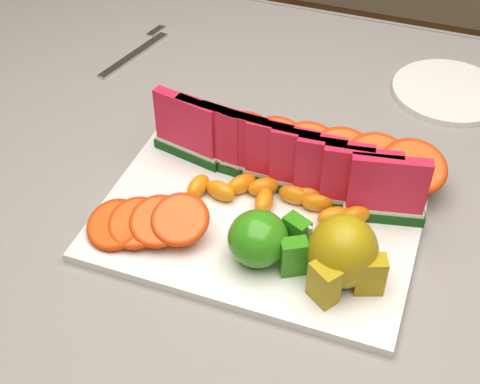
% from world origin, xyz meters
% --- Properties ---
extents(table, '(1.40, 0.90, 0.75)m').
position_xyz_m(table, '(0.00, 0.00, 0.65)').
color(table, '#472C16').
rests_on(table, ground).
extents(tablecloth, '(1.53, 1.03, 0.20)m').
position_xyz_m(tablecloth, '(0.00, 0.00, 0.72)').
color(tablecloth, gray).
rests_on(tablecloth, table).
extents(platter, '(0.40, 0.30, 0.01)m').
position_xyz_m(platter, '(0.01, -0.06, 0.76)').
color(platter, silver).
rests_on(platter, tablecloth).
extents(apple_cluster, '(0.10, 0.08, 0.07)m').
position_xyz_m(apple_cluster, '(0.04, -0.13, 0.80)').
color(apple_cluster, '#2F9419').
rests_on(apple_cluster, platter).
extents(pear_cluster, '(0.10, 0.11, 0.09)m').
position_xyz_m(pear_cluster, '(0.13, -0.13, 0.81)').
color(pear_cluster, '#A26E09').
rests_on(pear_cluster, platter).
extents(side_plate, '(0.19, 0.19, 0.01)m').
position_xyz_m(side_plate, '(0.20, 0.31, 0.76)').
color(side_plate, silver).
rests_on(side_plate, tablecloth).
extents(fork, '(0.05, 0.19, 0.00)m').
position_xyz_m(fork, '(-0.32, 0.25, 0.76)').
color(fork, silver).
rests_on(fork, tablecloth).
extents(watermelon_row, '(0.39, 0.07, 0.10)m').
position_xyz_m(watermelon_row, '(0.02, -0.00, 0.82)').
color(watermelon_row, '#0A3712').
rests_on(watermelon_row, platter).
extents(orange_fan_front, '(0.16, 0.11, 0.05)m').
position_xyz_m(orange_fan_front, '(-0.11, -0.14, 0.79)').
color(orange_fan_front, red).
rests_on(orange_fan_front, platter).
extents(orange_fan_back, '(0.39, 0.12, 0.05)m').
position_xyz_m(orange_fan_back, '(0.04, 0.06, 0.79)').
color(orange_fan_back, red).
rests_on(orange_fan_back, platter).
extents(tangerine_segments, '(0.24, 0.08, 0.03)m').
position_xyz_m(tangerine_segments, '(0.03, -0.04, 0.78)').
color(tangerine_segments, orange).
rests_on(tangerine_segments, platter).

